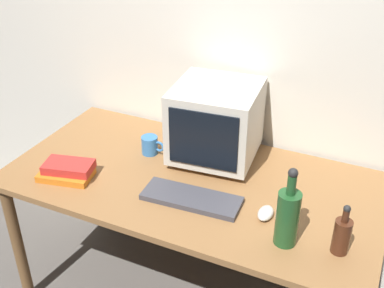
# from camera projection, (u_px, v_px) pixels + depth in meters

# --- Properties ---
(back_wall) EXTENTS (4.00, 0.08, 2.50)m
(back_wall) POSITION_uv_depth(u_px,v_px,m) (234.00, 41.00, 2.30)
(back_wall) COLOR silver
(back_wall) RESTS_ON ground
(desk) EXTENTS (1.68, 0.85, 0.76)m
(desk) POSITION_uv_depth(u_px,v_px,m) (192.00, 193.00, 2.21)
(desk) COLOR olive
(desk) RESTS_ON ground
(crt_monitor) EXTENTS (0.41, 0.42, 0.37)m
(crt_monitor) POSITION_uv_depth(u_px,v_px,m) (216.00, 122.00, 2.23)
(crt_monitor) COLOR beige
(crt_monitor) RESTS_ON desk
(keyboard) EXTENTS (0.43, 0.18, 0.02)m
(keyboard) POSITION_uv_depth(u_px,v_px,m) (192.00, 198.00, 2.02)
(keyboard) COLOR #3F3F47
(keyboard) RESTS_ON desk
(computer_mouse) EXTENTS (0.06, 0.10, 0.04)m
(computer_mouse) POSITION_uv_depth(u_px,v_px,m) (266.00, 213.00, 1.93)
(computer_mouse) COLOR beige
(computer_mouse) RESTS_ON desk
(bottle_tall) EXTENTS (0.09, 0.09, 0.33)m
(bottle_tall) POSITION_uv_depth(u_px,v_px,m) (288.00, 216.00, 1.75)
(bottle_tall) COLOR #1E4C23
(bottle_tall) RESTS_ON desk
(bottle_short) EXTENTS (0.06, 0.06, 0.21)m
(bottle_short) POSITION_uv_depth(u_px,v_px,m) (342.00, 235.00, 1.73)
(bottle_short) COLOR #472314
(bottle_short) RESTS_ON desk
(book_stack) EXTENTS (0.26, 0.20, 0.07)m
(book_stack) POSITION_uv_depth(u_px,v_px,m) (67.00, 171.00, 2.17)
(book_stack) COLOR orange
(book_stack) RESTS_ON desk
(mug) EXTENTS (0.12, 0.08, 0.09)m
(mug) POSITION_uv_depth(u_px,v_px,m) (150.00, 145.00, 2.34)
(mug) COLOR #3370B2
(mug) RESTS_ON desk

